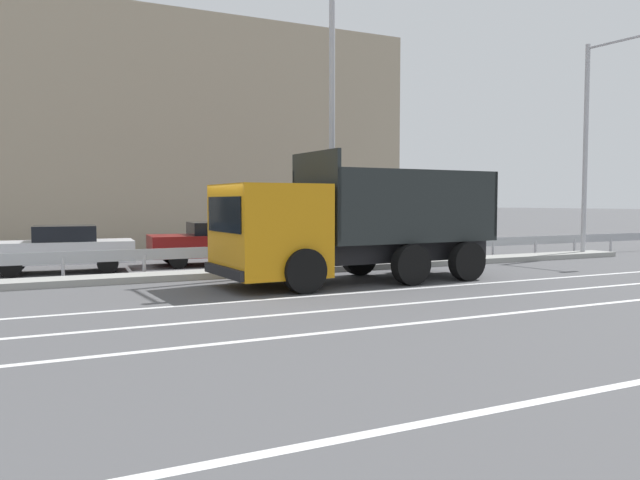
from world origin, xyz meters
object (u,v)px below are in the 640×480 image
(median_road_sign, at_px, (468,228))
(street_lamp_3, at_px, (591,137))
(street_lamp_2, at_px, (335,93))
(parked_car_5, at_px, (352,238))
(parked_car_3, at_px, (62,249))
(parked_car_4, at_px, (213,243))
(dump_truck, at_px, (325,234))

(median_road_sign, distance_m, street_lamp_3, 6.74)
(street_lamp_2, xyz_separation_m, parked_car_5, (2.51, 3.42, -4.58))
(street_lamp_2, bearing_deg, parked_car_3, 155.42)
(parked_car_4, xyz_separation_m, parked_car_5, (5.18, -0.30, 0.03))
(parked_car_3, distance_m, parked_car_5, 9.92)
(street_lamp_2, xyz_separation_m, parked_car_4, (-2.67, 3.72, -4.61))
(street_lamp_3, distance_m, parked_car_4, 14.79)
(parked_car_4, bearing_deg, parked_car_3, 98.95)
(street_lamp_3, bearing_deg, parked_car_3, 170.44)
(median_road_sign, height_order, street_lamp_3, street_lamp_3)
(median_road_sign, xyz_separation_m, street_lamp_3, (5.84, -0.04, 3.36))
(parked_car_4, bearing_deg, dump_truck, -164.42)
(median_road_sign, distance_m, parked_car_4, 8.73)
(dump_truck, distance_m, parked_car_5, 7.08)
(median_road_sign, bearing_deg, street_lamp_2, -176.76)
(parked_car_3, distance_m, parked_car_4, 4.76)
(parked_car_4, relative_size, parked_car_5, 0.99)
(street_lamp_3, distance_m, parked_car_3, 19.25)
(parked_car_4, bearing_deg, street_lamp_2, -139.42)
(median_road_sign, bearing_deg, parked_car_4, 156.88)
(dump_truck, height_order, median_road_sign, dump_truck)
(street_lamp_2, bearing_deg, median_road_sign, 3.24)
(median_road_sign, xyz_separation_m, parked_car_3, (-12.76, 3.09, -0.51))
(dump_truck, height_order, street_lamp_2, street_lamp_2)
(median_road_sign, relative_size, street_lamp_2, 0.24)
(street_lamp_3, height_order, parked_car_3, street_lamp_3)
(dump_truck, relative_size, street_lamp_2, 0.80)
(median_road_sign, bearing_deg, dump_truck, -158.73)
(street_lamp_2, distance_m, parked_car_4, 6.50)
(street_lamp_3, bearing_deg, street_lamp_2, -178.67)
(dump_truck, distance_m, street_lamp_3, 13.39)
(street_lamp_2, xyz_separation_m, parked_car_3, (-7.42, 3.39, -4.63))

